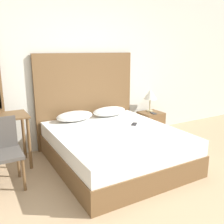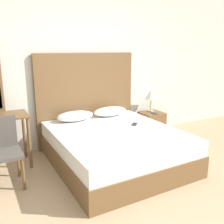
{
  "view_description": "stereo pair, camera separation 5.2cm",
  "coord_description": "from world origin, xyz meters",
  "px_view_note": "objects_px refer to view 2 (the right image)",
  "views": [
    {
      "loc": [
        -1.62,
        -1.63,
        1.63
      ],
      "look_at": [
        0.09,
        1.37,
        0.76
      ],
      "focal_mm": 40.0,
      "sensor_mm": 36.0,
      "label": 1
    },
    {
      "loc": [
        -1.58,
        -1.66,
        1.63
      ],
      "look_at": [
        0.09,
        1.37,
        0.76
      ],
      "focal_mm": 40.0,
      "sensor_mm": 36.0,
      "label": 2
    }
  ],
  "objects_px": {
    "bed": "(115,147)",
    "phone_on_bed": "(135,124)",
    "nightstand": "(152,124)",
    "table_lamp": "(151,95)",
    "phone_on_nightstand": "(154,113)"
  },
  "relations": [
    {
      "from": "nightstand",
      "to": "phone_on_nightstand",
      "type": "bearing_deg",
      "value": -103.72
    },
    {
      "from": "nightstand",
      "to": "phone_on_nightstand",
      "type": "height_order",
      "value": "phone_on_nightstand"
    },
    {
      "from": "bed",
      "to": "table_lamp",
      "type": "relative_size",
      "value": 4.51
    },
    {
      "from": "phone_on_bed",
      "to": "table_lamp",
      "type": "distance_m",
      "value": 1.12
    },
    {
      "from": "bed",
      "to": "nightstand",
      "type": "bearing_deg",
      "value": 30.66
    },
    {
      "from": "bed",
      "to": "phone_on_bed",
      "type": "relative_size",
      "value": 12.22
    },
    {
      "from": "phone_on_bed",
      "to": "nightstand",
      "type": "height_order",
      "value": "phone_on_bed"
    },
    {
      "from": "nightstand",
      "to": "table_lamp",
      "type": "distance_m",
      "value": 0.56
    },
    {
      "from": "phone_on_bed",
      "to": "phone_on_nightstand",
      "type": "xyz_separation_m",
      "value": [
        0.79,
        0.52,
        -0.04
      ]
    },
    {
      "from": "bed",
      "to": "phone_on_nightstand",
      "type": "distance_m",
      "value": 1.36
    },
    {
      "from": "bed",
      "to": "phone_on_nightstand",
      "type": "relative_size",
      "value": 12.02
    },
    {
      "from": "nightstand",
      "to": "table_lamp",
      "type": "height_order",
      "value": "table_lamp"
    },
    {
      "from": "phone_on_bed",
      "to": "bed",
      "type": "bearing_deg",
      "value": -164.95
    },
    {
      "from": "bed",
      "to": "phone_on_bed",
      "type": "bearing_deg",
      "value": 15.05
    },
    {
      "from": "phone_on_bed",
      "to": "phone_on_nightstand",
      "type": "relative_size",
      "value": 0.98
    }
  ]
}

